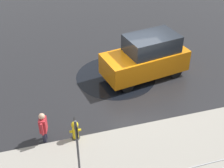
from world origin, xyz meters
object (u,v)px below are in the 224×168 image
moving_hatchback (147,57)px  sign_post (77,142)px  fire_hydrant (75,131)px  pedestrian (43,126)px

moving_hatchback → sign_post: sign_post is taller
moving_hatchback → sign_post: bearing=50.1°
fire_hydrant → sign_post: size_ratio=0.33×
fire_hydrant → sign_post: sign_post is taller
sign_post → fire_hydrant: bearing=-96.5°
moving_hatchback → fire_hydrant: size_ratio=5.15×
pedestrian → fire_hydrant: bearing=166.3°
moving_hatchback → pedestrian: (5.05, 2.95, -0.34)m
sign_post → moving_hatchback: bearing=-129.9°
sign_post → pedestrian: bearing=-66.7°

